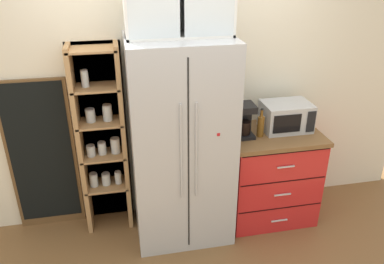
{
  "coord_description": "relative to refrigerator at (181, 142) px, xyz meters",
  "views": [
    {
      "loc": [
        -0.51,
        -2.96,
        2.47
      ],
      "look_at": [
        0.1,
        0.0,
        1.02
      ],
      "focal_mm": 36.06,
      "sensor_mm": 36.0,
      "label": 1
    }
  ],
  "objects": [
    {
      "name": "ground_plane",
      "position": [
        -0.0,
        -0.0,
        -0.92
      ],
      "size": [
        10.55,
        10.55,
        0.0
      ],
      "primitive_type": "plane",
      "color": "brown"
    },
    {
      "name": "wall_back_cream",
      "position": [
        -0.0,
        0.4,
        0.35
      ],
      "size": [
        4.86,
        0.1,
        2.55
      ],
      "primitive_type": "cube",
      "color": "silver",
      "rests_on": "ground"
    },
    {
      "name": "refrigerator",
      "position": [
        0.0,
        0.0,
        0.0
      ],
      "size": [
        0.86,
        0.72,
        1.85
      ],
      "color": "#B7BABF",
      "rests_on": "ground"
    },
    {
      "name": "pantry_shelf_column",
      "position": [
        -0.68,
        0.27,
        -0.02
      ],
      "size": [
        0.46,
        0.31,
        1.77
      ],
      "color": "brown",
      "rests_on": "ground"
    },
    {
      "name": "counter_cabinet",
      "position": [
        0.88,
        0.04,
        -0.46
      ],
      "size": [
        0.86,
        0.65,
        0.92
      ],
      "color": "red",
      "rests_on": "ground"
    },
    {
      "name": "microwave",
      "position": [
        1.01,
        0.09,
        0.13
      ],
      "size": [
        0.44,
        0.33,
        0.26
      ],
      "color": "#B7BABF",
      "rests_on": "counter_cabinet"
    },
    {
      "name": "coffee_maker",
      "position": [
        0.58,
        0.04,
        0.15
      ],
      "size": [
        0.17,
        0.2,
        0.31
      ],
      "color": "black",
      "rests_on": "counter_cabinet"
    },
    {
      "name": "mug_sage",
      "position": [
        0.89,
        0.01,
        0.04
      ],
      "size": [
        0.12,
        0.08,
        0.09
      ],
      "color": "#8CA37F",
      "rests_on": "counter_cabinet"
    },
    {
      "name": "bottle_amber",
      "position": [
        0.73,
        -0.01,
        0.11
      ],
      "size": [
        0.06,
        0.06,
        0.27
      ],
      "color": "brown",
      "rests_on": "counter_cabinet"
    },
    {
      "name": "chalkboard_menu",
      "position": [
        -1.23,
        0.32,
        -0.18
      ],
      "size": [
        0.6,
        0.04,
        1.48
      ],
      "color": "brown",
      "rests_on": "ground"
    }
  ]
}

